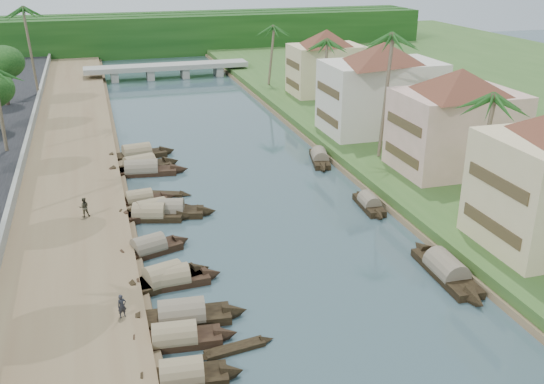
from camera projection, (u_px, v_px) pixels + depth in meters
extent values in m
plane|color=#34494E|center=(305.00, 278.00, 41.69)|extent=(220.00, 220.00, 0.00)
cube|color=brown|center=(66.00, 193.00, 55.09)|extent=(10.00, 180.00, 0.80)
cube|color=#325421|center=(411.00, 156.00, 64.26)|extent=(16.00, 180.00, 1.20)
cube|color=gray|center=(15.00, 188.00, 53.63)|extent=(0.40, 180.00, 1.10)
cube|color=#0F340E|center=(152.00, 37.00, 124.62)|extent=(120.00, 4.00, 8.00)
cube|color=#0F340E|center=(149.00, 34.00, 129.06)|extent=(120.00, 4.00, 8.00)
cube|color=#0F340E|center=(147.00, 31.00, 133.51)|extent=(120.00, 4.00, 8.00)
cube|color=gray|center=(167.00, 67.00, 104.93)|extent=(28.00, 4.00, 0.80)
cube|color=gray|center=(114.00, 76.00, 102.97)|extent=(1.20, 3.50, 1.80)
cube|color=gray|center=(150.00, 74.00, 104.55)|extent=(1.20, 3.50, 1.80)
cube|color=gray|center=(185.00, 72.00, 106.13)|extent=(1.20, 3.50, 1.80)
cube|color=gray|center=(218.00, 70.00, 107.72)|extent=(1.20, 3.50, 1.80)
cube|color=#4B3C23|center=(491.00, 225.00, 42.13)|extent=(0.10, 6.40, 0.90)
cube|color=#4B3C23|center=(497.00, 182.00, 40.93)|extent=(0.10, 6.40, 0.90)
cube|color=beige|center=(455.00, 131.00, 57.56)|extent=(11.00, 8.00, 7.50)
pyramid|color=brown|center=(461.00, 80.00, 55.74)|extent=(14.11, 14.11, 2.20)
cube|color=#4B3C23|center=(401.00, 155.00, 56.79)|extent=(0.10, 6.40, 0.90)
cube|color=#4B3C23|center=(404.00, 124.00, 55.67)|extent=(0.10, 6.40, 0.90)
cube|color=beige|center=(381.00, 97.00, 69.64)|extent=(13.00, 8.00, 8.00)
pyramid|color=brown|center=(384.00, 52.00, 67.73)|extent=(15.59, 15.59, 2.20)
cube|color=#4B3C23|center=(327.00, 118.00, 68.66)|extent=(0.10, 6.40, 0.90)
cube|color=#4B3C23|center=(328.00, 90.00, 67.46)|extent=(0.10, 6.40, 0.90)
cube|color=beige|center=(326.00, 70.00, 87.87)|extent=(10.00, 7.00, 7.00)
pyramid|color=brown|center=(327.00, 37.00, 86.14)|extent=(12.62, 12.62, 2.20)
cube|color=#4B3C23|center=(292.00, 84.00, 87.19)|extent=(0.10, 5.60, 0.90)
cube|color=#4B3C23|center=(293.00, 64.00, 86.14)|extent=(0.10, 5.60, 0.90)
cube|color=black|center=(182.00, 380.00, 31.58)|extent=(4.91, 2.15, 0.70)
cone|color=black|center=(233.00, 373.00, 32.02)|extent=(1.53, 1.66, 1.68)
cylinder|color=#837953|center=(182.00, 374.00, 31.44)|extent=(3.79, 2.11, 1.77)
cube|color=black|center=(175.00, 342.00, 34.66)|extent=(5.47, 2.18, 0.70)
cone|color=black|center=(226.00, 335.00, 35.15)|extent=(1.67, 1.64, 1.67)
cone|color=black|center=(122.00, 346.00, 34.11)|extent=(1.67, 1.64, 1.67)
cylinder|color=#837953|center=(175.00, 336.00, 34.52)|extent=(4.22, 2.12, 1.73)
cube|color=black|center=(182.00, 319.00, 36.76)|extent=(6.03, 2.39, 0.70)
cone|color=black|center=(235.00, 312.00, 37.33)|extent=(1.84, 1.83, 1.88)
cone|color=black|center=(127.00, 324.00, 36.13)|extent=(1.84, 1.83, 1.88)
cylinder|color=#6D6451|center=(182.00, 314.00, 36.62)|extent=(4.65, 2.35, 1.95)
cube|color=black|center=(171.00, 283.00, 40.77)|extent=(5.18, 2.01, 0.70)
cone|color=black|center=(212.00, 274.00, 41.62)|extent=(1.56, 1.63, 1.71)
cone|color=black|center=(129.00, 289.00, 39.85)|extent=(1.56, 1.63, 1.71)
cylinder|color=#837953|center=(171.00, 278.00, 40.62)|extent=(3.98, 2.01, 1.79)
cube|color=black|center=(164.00, 282.00, 40.82)|extent=(5.36, 3.25, 0.70)
cone|color=black|center=(201.00, 270.00, 42.18)|extent=(1.91, 2.09, 1.90)
cone|color=black|center=(124.00, 293.00, 39.39)|extent=(1.91, 2.09, 1.90)
cylinder|color=#837953|center=(164.00, 277.00, 40.67)|extent=(4.24, 3.00, 2.01)
cube|color=black|center=(149.00, 251.00, 44.98)|extent=(5.14, 3.16, 0.70)
cone|color=black|center=(182.00, 241.00, 46.37)|extent=(1.83, 1.92, 1.71)
cone|color=black|center=(114.00, 260.00, 43.53)|extent=(1.83, 1.92, 1.71)
cylinder|color=#6D6451|center=(149.00, 247.00, 44.83)|extent=(4.08, 2.87, 1.80)
cube|color=black|center=(150.00, 217.00, 50.68)|extent=(5.81, 3.20, 0.70)
cone|color=black|center=(186.00, 216.00, 50.68)|extent=(1.96, 1.95, 1.75)
cone|color=black|center=(113.00, 216.00, 50.63)|extent=(1.96, 1.95, 1.75)
cylinder|color=#837953|center=(149.00, 213.00, 50.54)|extent=(4.57, 2.91, 1.81)
cube|color=black|center=(152.00, 214.00, 51.21)|extent=(5.35, 2.89, 0.70)
cone|color=black|center=(184.00, 207.00, 52.42)|extent=(1.81, 1.97, 1.86)
cone|color=black|center=(119.00, 220.00, 49.93)|extent=(1.81, 1.97, 1.86)
cylinder|color=#837953|center=(152.00, 210.00, 51.06)|extent=(4.19, 2.72, 1.96)
cube|color=black|center=(167.00, 213.00, 51.36)|extent=(6.42, 3.25, 0.70)
cone|color=black|center=(207.00, 212.00, 51.48)|extent=(2.10, 2.02, 1.85)
cone|color=black|center=(126.00, 213.00, 51.18)|extent=(2.10, 2.02, 1.85)
cylinder|color=#6D6451|center=(167.00, 209.00, 51.22)|extent=(5.03, 2.98, 1.91)
cube|color=black|center=(140.00, 202.00, 53.64)|extent=(4.85, 2.06, 0.70)
cone|color=black|center=(169.00, 197.00, 54.55)|extent=(1.50, 1.53, 1.54)
cone|color=black|center=(110.00, 206.00, 52.67)|extent=(1.50, 1.53, 1.54)
cylinder|color=#837953|center=(139.00, 198.00, 53.50)|extent=(3.75, 1.99, 1.60)
cube|color=black|center=(140.00, 169.00, 61.70)|extent=(6.58, 3.70, 0.70)
cone|color=black|center=(172.00, 162.00, 63.36)|extent=(2.25, 2.33, 2.12)
cone|color=black|center=(107.00, 174.00, 59.98)|extent=(2.25, 2.33, 2.12)
cylinder|color=#837953|center=(140.00, 165.00, 61.56)|extent=(5.18, 3.40, 2.22)
cube|color=black|center=(142.00, 173.00, 60.70)|extent=(7.00, 2.77, 0.70)
cone|color=black|center=(180.00, 170.00, 61.23)|extent=(2.13, 1.94, 1.93)
cone|color=black|center=(103.00, 174.00, 60.12)|extent=(2.13, 1.94, 1.93)
cylinder|color=#6D6451|center=(142.00, 169.00, 60.56)|extent=(5.42, 2.63, 1.97)
cube|color=black|center=(137.00, 156.00, 65.47)|extent=(6.38, 2.89, 0.70)
cone|color=black|center=(168.00, 151.00, 66.78)|extent=(2.02, 2.04, 2.00)
cone|color=black|center=(105.00, 160.00, 64.10)|extent=(2.02, 2.04, 2.00)
cylinder|color=#837953|center=(137.00, 153.00, 65.33)|extent=(4.96, 2.75, 2.08)
cube|color=black|center=(446.00, 274.00, 41.90)|extent=(2.16, 6.85, 0.70)
cone|color=black|center=(420.00, 248.00, 45.26)|extent=(1.80, 1.98, 1.95)
cone|color=black|center=(476.00, 301.00, 38.49)|extent=(1.80, 1.98, 1.95)
cylinder|color=#6D6451|center=(446.00, 269.00, 41.76)|extent=(2.18, 5.25, 2.00)
cube|color=black|center=(369.00, 206.00, 52.89)|extent=(1.75, 4.66, 0.70)
cone|color=black|center=(359.00, 194.00, 55.16)|extent=(1.39, 1.40, 1.45)
cone|color=black|center=(380.00, 217.00, 50.57)|extent=(1.39, 1.40, 1.45)
cylinder|color=#6D6451|center=(369.00, 202.00, 52.75)|extent=(1.74, 3.58, 1.51)
cube|color=black|center=(320.00, 160.00, 64.34)|extent=(2.87, 5.87, 0.70)
cone|color=black|center=(316.00, 150.00, 67.21)|extent=(1.78, 1.89, 1.64)
cone|color=black|center=(324.00, 169.00, 61.40)|extent=(1.78, 1.89, 1.64)
cylinder|color=#6D6451|center=(320.00, 156.00, 64.20)|extent=(2.63, 4.58, 1.68)
cube|color=black|center=(235.00, 349.00, 34.20)|extent=(3.58, 1.26, 0.35)
cone|color=black|center=(267.00, 340.00, 34.97)|extent=(0.98, 0.89, 0.78)
cone|color=black|center=(202.00, 358.00, 33.44)|extent=(0.98, 0.89, 0.78)
cube|color=black|center=(159.00, 194.00, 55.70)|extent=(4.48, 2.49, 0.35)
cone|color=black|center=(186.00, 195.00, 55.48)|extent=(1.37, 1.25, 0.89)
cone|color=black|center=(133.00, 193.00, 55.92)|extent=(1.37, 1.25, 0.89)
cylinder|color=#705F4B|center=(479.00, 155.00, 47.64)|extent=(1.30, 0.36, 9.58)
sphere|color=#20541C|center=(487.00, 97.00, 45.91)|extent=(3.20, 3.20, 3.20)
cylinder|color=#705F4B|center=(384.00, 97.00, 60.11)|extent=(1.01, 0.36, 12.37)
sphere|color=#20541C|center=(388.00, 36.00, 57.89)|extent=(3.20, 3.20, 3.20)
cylinder|color=#705F4B|center=(324.00, 76.00, 77.81)|extent=(0.74, 0.36, 9.19)
sphere|color=#20541C|center=(325.00, 41.00, 76.15)|extent=(3.20, 3.20, 3.20)
cylinder|color=#705F4B|center=(0.00, 111.00, 61.80)|extent=(0.37, 0.36, 8.56)
cylinder|color=#705F4B|center=(270.00, 56.00, 93.34)|extent=(1.27, 0.36, 8.92)
sphere|color=#20541C|center=(270.00, 27.00, 91.73)|extent=(3.20, 3.20, 3.20)
cylinder|color=#705F4B|center=(32.00, 51.00, 85.97)|extent=(0.82, 0.36, 12.18)
sphere|color=#20541C|center=(25.00, 8.00, 83.78)|extent=(3.20, 3.20, 3.20)
cylinder|color=#463728|center=(6.00, 91.00, 81.29)|extent=(0.60, 0.60, 3.78)
ellipsoid|color=#0F340E|center=(1.00, 64.00, 79.94)|extent=(5.31, 5.31, 4.37)
cylinder|color=#463728|center=(408.00, 106.00, 73.99)|extent=(0.60, 0.60, 3.91)
ellipsoid|color=#0F340E|center=(410.00, 76.00, 72.59)|extent=(4.92, 4.92, 4.05)
imported|color=#212228|center=(122.00, 306.00, 35.67)|extent=(0.62, 0.51, 1.48)
imported|color=#3A3628|center=(84.00, 207.00, 49.03)|extent=(0.85, 0.68, 1.65)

